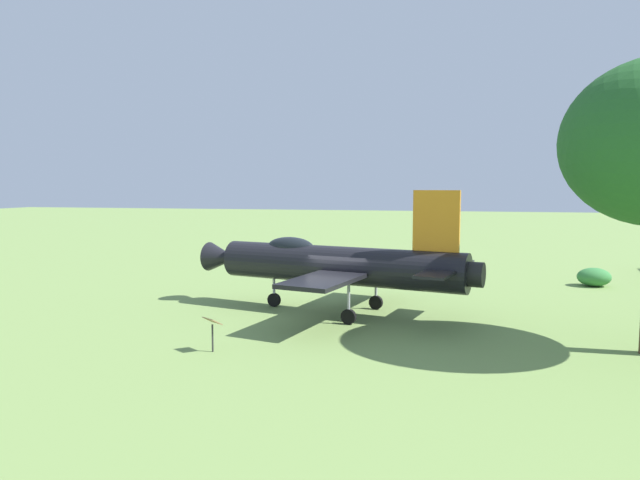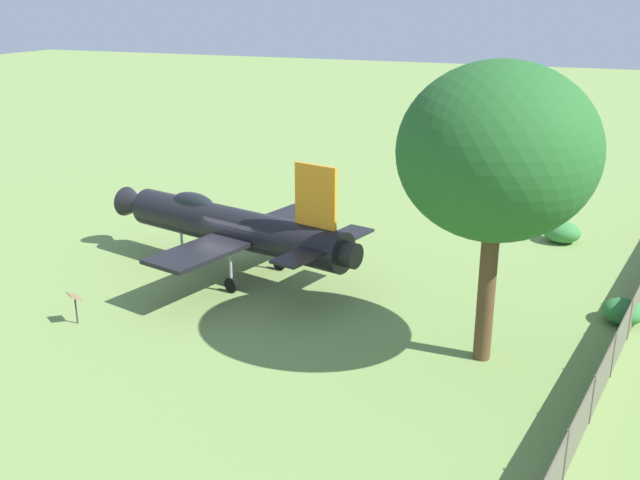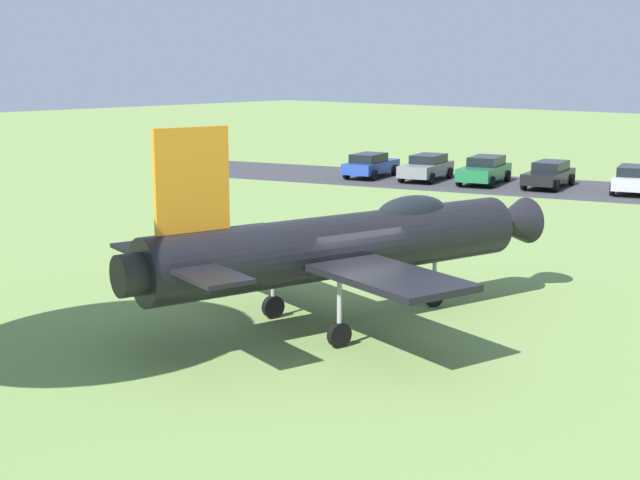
# 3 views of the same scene
# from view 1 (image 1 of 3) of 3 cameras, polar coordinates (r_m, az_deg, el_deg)

# --- Properties ---
(ground_plane) EXTENTS (200.00, 200.00, 0.00)m
(ground_plane) POSITION_cam_1_polar(r_m,az_deg,el_deg) (23.82, 1.98, -7.48)
(ground_plane) COLOR #75934C
(display_jet) EXTENTS (12.51, 9.41, 5.19)m
(display_jet) POSITION_cam_1_polar(r_m,az_deg,el_deg) (23.58, 1.21, -2.43)
(display_jet) COLOR black
(display_jet) RESTS_ON ground_plane
(shrub_near_fence) EXTENTS (1.72, 1.44, 0.99)m
(shrub_near_fence) POSITION_cam_1_polar(r_m,az_deg,el_deg) (33.48, 26.02, -3.39)
(shrub_near_fence) COLOR #387F3D
(shrub_near_fence) RESTS_ON ground_plane
(info_plaque) EXTENTS (0.72, 0.65, 1.14)m
(info_plaque) POSITION_cam_1_polar(r_m,az_deg,el_deg) (18.64, -10.86, -8.54)
(info_plaque) COLOR #333333
(info_plaque) RESTS_ON ground_plane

